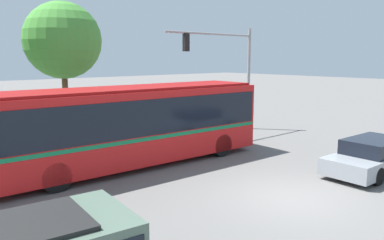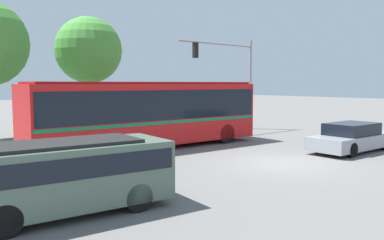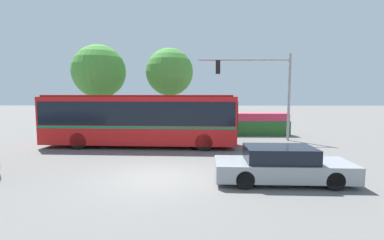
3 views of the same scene
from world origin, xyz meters
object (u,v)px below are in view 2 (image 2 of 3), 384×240
(sedan_foreground, at_px, (352,138))
(suv_left_lane, at_px, (65,171))
(city_bus, at_px, (149,111))
(traffic_light_pole, at_px, (233,69))
(street_tree_centre, at_px, (89,50))

(sedan_foreground, bearing_deg, suv_left_lane, -178.48)
(sedan_foreground, bearing_deg, city_bus, 135.63)
(city_bus, xyz_separation_m, sedan_foreground, (6.57, -6.83, -1.19))
(suv_left_lane, height_order, traffic_light_pole, traffic_light_pole)
(city_bus, relative_size, street_tree_centre, 1.59)
(city_bus, relative_size, sedan_foreground, 2.39)
(sedan_foreground, distance_m, street_tree_centre, 16.87)
(traffic_light_pole, xyz_separation_m, street_tree_centre, (-7.17, 6.08, 1.21))
(suv_left_lane, relative_size, traffic_light_pole, 0.80)
(sedan_foreground, height_order, suv_left_lane, suv_left_lane)
(city_bus, bearing_deg, sedan_foreground, -43.65)
(traffic_light_pole, height_order, street_tree_centre, street_tree_centre)
(city_bus, height_order, street_tree_centre, street_tree_centre)
(suv_left_lane, bearing_deg, street_tree_centre, 68.25)
(city_bus, bearing_deg, suv_left_lane, -133.45)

